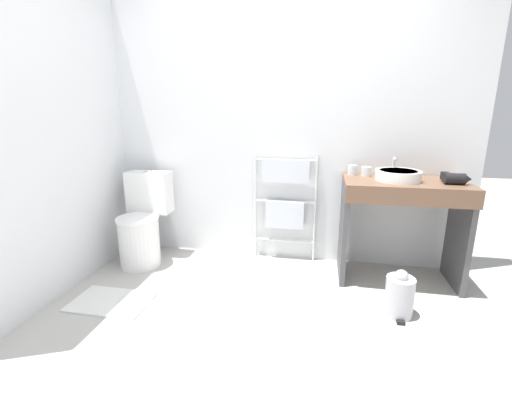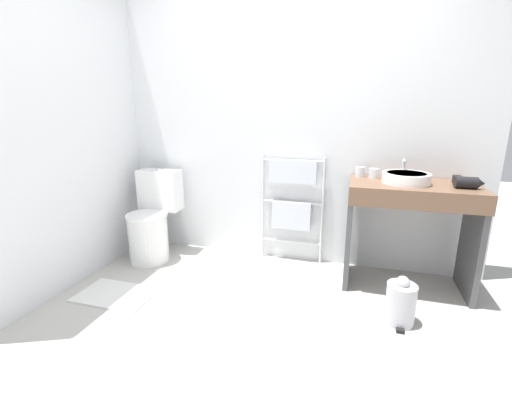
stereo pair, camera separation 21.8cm
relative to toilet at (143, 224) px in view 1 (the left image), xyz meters
name	(u,v)px [view 1 (the left image)]	position (x,y,z in m)	size (l,w,h in m)	color
ground_plane	(248,359)	(1.20, -1.07, -0.36)	(12.00, 12.00, 0.00)	#B2AFA8
wall_back	(282,127)	(1.20, 0.41, 0.85)	(3.28, 0.12, 2.42)	silver
wall_side	(63,130)	(-0.38, -0.36, 0.85)	(0.12, 2.11, 2.42)	silver
toilet	(143,224)	(0.00, 0.00, 0.00)	(0.39, 0.52, 0.82)	white
towel_radiator	(285,196)	(1.25, 0.29, 0.25)	(0.57, 0.06, 0.97)	silver
vanity_counter	(402,214)	(2.19, 0.07, 0.20)	(0.91, 0.53, 0.83)	brown
sink_basin	(398,175)	(2.13, 0.06, 0.52)	(0.34, 0.34, 0.08)	white
faucet	(394,164)	(2.13, 0.24, 0.57)	(0.02, 0.10, 0.15)	silver
cup_near_wall	(352,170)	(1.81, 0.24, 0.51)	(0.07, 0.07, 0.08)	silver
cup_near_edge	(366,171)	(1.91, 0.21, 0.51)	(0.08, 0.08, 0.08)	silver
hair_dryer	(455,178)	(2.52, 0.01, 0.52)	(0.18, 0.18, 0.08)	black
trash_bin	(399,295)	(2.11, -0.46, -0.21)	(0.19, 0.22, 0.33)	#B7B7BC
bath_mat	(111,302)	(0.10, -0.69, -0.35)	(0.56, 0.36, 0.01)	silver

